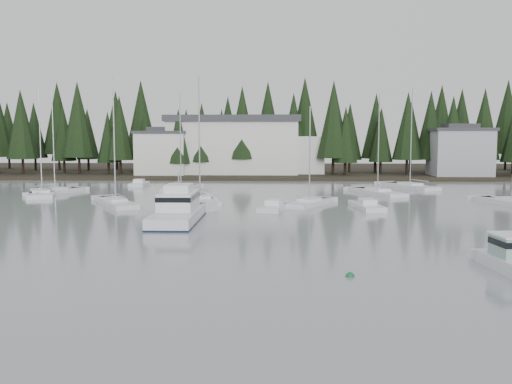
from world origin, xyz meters
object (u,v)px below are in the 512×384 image
sailboat_7 (511,204)px  sailboat_6 (410,187)px  runabout_1 (367,207)px  runabout_3 (139,185)px  house_east_a (460,151)px  sailboat_11 (200,201)px  runabout_4 (274,208)px  cabin_cruiser_center (178,213)px  sailboat_5 (309,205)px  sailboat_10 (55,193)px  harbor_inn (244,146)px  sailboat_12 (200,198)px  sailboat_1 (181,190)px  sailboat_8 (116,204)px  sailboat_13 (42,195)px  sailboat_0 (378,194)px  house_west (162,152)px

sailboat_7 → sailboat_6: bearing=-2.1°
runabout_1 → runabout_3: same height
house_east_a → sailboat_11: size_ratio=0.71×
runabout_1 → runabout_4: 9.78m
cabin_cruiser_center → runabout_1: (18.12, 9.49, -0.62)m
sailboat_5 → sailboat_6: 26.91m
runabout_1 → runabout_3: bearing=41.8°
sailboat_5 → sailboat_11: size_ratio=0.76×
sailboat_10 → runabout_4: sailboat_10 is taller
cabin_cruiser_center → sailboat_10: bearing=40.4°
cabin_cruiser_center → sailboat_6: size_ratio=0.78×
runabout_1 → sailboat_6: bearing=-29.3°
harbor_inn → runabout_4: bearing=-83.2°
sailboat_11 → harbor_inn: bearing=-21.7°
house_east_a → sailboat_12: (-41.95, -36.00, -4.81)m
sailboat_12 → runabout_4: (8.95, -9.49, 0.04)m
sailboat_1 → sailboat_7: bearing=-98.1°
cabin_cruiser_center → harbor_inn: bearing=-2.8°
house_east_a → sailboat_5: (-29.14, -41.64, -4.84)m
sailboat_11 → runabout_1: size_ratio=2.14×
sailboat_8 → sailboat_13: sailboat_13 is taller
house_east_a → runabout_4: bearing=-126.0°
sailboat_5 → sailboat_8: sailboat_8 is taller
harbor_inn → sailboat_5: 47.37m
sailboat_7 → cabin_cruiser_center: bearing=91.9°
sailboat_1 → sailboat_5: size_ratio=1.24×
harbor_inn → sailboat_6: sailboat_6 is taller
harbor_inn → runabout_3: size_ratio=5.78×
sailboat_11 → sailboat_12: size_ratio=1.00×
house_east_a → harbor_inn: 39.21m
sailboat_1 → sailboat_11: 14.64m
sailboat_7 → runabout_4: bearing=81.6°
cabin_cruiser_center → runabout_4: cabin_cruiser_center is taller
sailboat_12 → runabout_3: sailboat_12 is taller
house_east_a → sailboat_1: bearing=-151.7°
sailboat_0 → sailboat_7: size_ratio=1.16×
harbor_inn → sailboat_13: bearing=-122.3°
house_east_a → sailboat_0: bearing=-123.9°
runabout_4 → sailboat_8: bearing=90.3°
sailboat_5 → sailboat_8: size_ratio=0.78×
harbor_inn → cabin_cruiser_center: harbor_inn is taller
sailboat_8 → sailboat_11: bearing=-98.7°
house_west → runabout_4: size_ratio=1.44×
house_east_a → sailboat_11: (-41.54, -38.76, -4.83)m
sailboat_10 → sailboat_13: (-0.62, -2.64, -0.01)m
house_east_a → sailboat_7: (-6.83, -40.26, -4.84)m
sailboat_0 → sailboat_13: size_ratio=0.93×
sailboat_10 → sailboat_6: bearing=-58.7°
runabout_3 → sailboat_8: bearing=-173.5°
harbor_inn → runabout_4: size_ratio=4.44×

